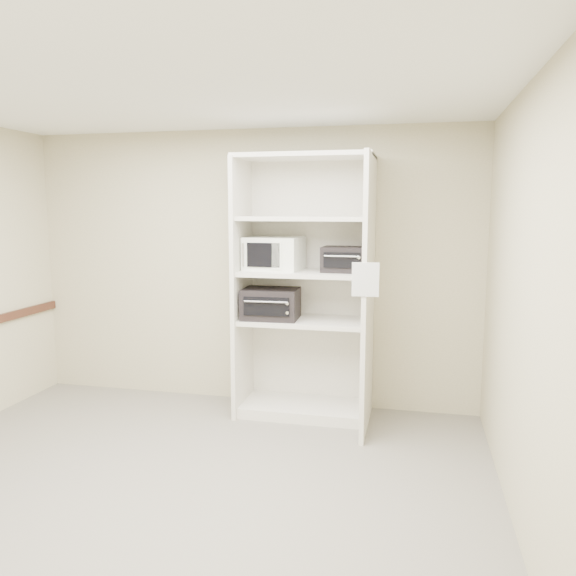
% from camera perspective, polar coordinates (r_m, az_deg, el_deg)
% --- Properties ---
extents(floor, '(4.50, 4.00, 0.01)m').
position_cam_1_polar(floor, '(4.18, -12.17, -19.78)').
color(floor, slate).
rests_on(floor, ground).
extents(ceiling, '(4.50, 4.00, 0.01)m').
position_cam_1_polar(ceiling, '(3.78, -13.46, 19.47)').
color(ceiling, white).
extents(wall_back, '(4.50, 0.02, 2.70)m').
position_cam_1_polar(wall_back, '(5.60, -3.95, 2.03)').
color(wall_back, '#C1B799').
rests_on(wall_back, ground).
extents(wall_right, '(0.02, 4.00, 2.70)m').
position_cam_1_polar(wall_right, '(3.44, 23.37, -2.47)').
color(wall_right, '#C1B799').
rests_on(wall_right, ground).
extents(shelving_unit, '(1.24, 0.92, 2.42)m').
position_cam_1_polar(shelving_unit, '(5.19, 2.19, -0.89)').
color(shelving_unit, silver).
rests_on(shelving_unit, floor).
extents(microwave, '(0.54, 0.43, 0.31)m').
position_cam_1_polar(microwave, '(5.24, -1.43, 3.53)').
color(microwave, white).
rests_on(microwave, shelving_unit).
extents(toaster_oven_upper, '(0.41, 0.31, 0.23)m').
position_cam_1_polar(toaster_oven_upper, '(5.09, 5.77, 2.91)').
color(toaster_oven_upper, black).
rests_on(toaster_oven_upper, shelving_unit).
extents(toaster_oven_lower, '(0.52, 0.40, 0.28)m').
position_cam_1_polar(toaster_oven_lower, '(5.22, -1.74, -1.60)').
color(toaster_oven_lower, black).
rests_on(toaster_oven_lower, shelving_unit).
extents(paper_sign, '(0.21, 0.02, 0.27)m').
position_cam_1_polar(paper_sign, '(4.46, 7.87, 0.85)').
color(paper_sign, white).
rests_on(paper_sign, shelving_unit).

